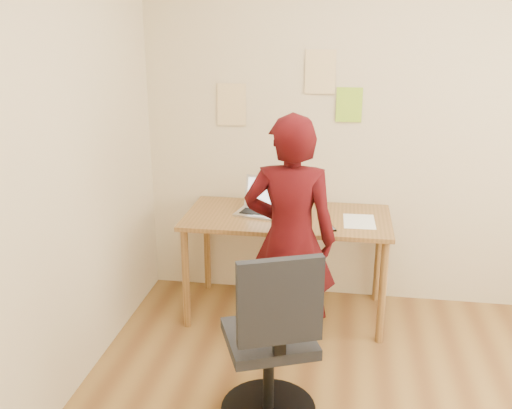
% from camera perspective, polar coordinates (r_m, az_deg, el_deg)
% --- Properties ---
extents(room, '(3.58, 3.58, 2.78)m').
position_cam_1_polar(room, '(2.42, 15.72, 1.21)').
color(room, brown).
rests_on(room, ground).
extents(desk, '(1.40, 0.70, 0.74)m').
position_cam_1_polar(desk, '(3.95, 3.13, -2.30)').
color(desk, brown).
rests_on(desk, ground).
extents(laptop, '(0.37, 0.34, 0.23)m').
position_cam_1_polar(laptop, '(3.97, 0.64, -0.05)').
color(laptop, '#ACABB3').
rests_on(laptop, desk).
extents(paper_sheet, '(0.22, 0.30, 0.00)m').
position_cam_1_polar(paper_sheet, '(3.86, 10.28, -1.67)').
color(paper_sheet, white).
rests_on(paper_sheet, desk).
extents(phone, '(0.11, 0.14, 0.01)m').
position_cam_1_polar(phone, '(3.70, 7.28, -2.31)').
color(phone, black).
rests_on(phone, desk).
extents(wall_note_left, '(0.21, 0.00, 0.30)m').
position_cam_1_polar(wall_note_left, '(4.16, -2.46, 9.95)').
color(wall_note_left, '#E3C287').
rests_on(wall_note_left, room).
extents(wall_note_mid, '(0.21, 0.00, 0.30)m').
position_cam_1_polar(wall_note_mid, '(4.06, 6.45, 13.05)').
color(wall_note_mid, '#E3C287').
rests_on(wall_note_mid, room).
extents(wall_note_right, '(0.18, 0.00, 0.24)m').
position_cam_1_polar(wall_note_right, '(4.08, 9.29, 9.81)').
color(wall_note_right, '#96CB2D').
rests_on(wall_note_right, room).
extents(office_chair, '(0.56, 0.57, 0.98)m').
position_cam_1_polar(office_chair, '(2.99, 1.60, -14.35)').
color(office_chair, black).
rests_on(office_chair, ground).
extents(person, '(0.56, 0.37, 1.53)m').
position_cam_1_polar(person, '(3.42, 3.43, -3.56)').
color(person, '#39070A').
rests_on(person, ground).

